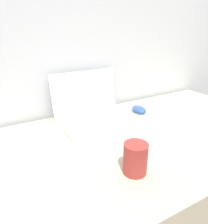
{
  "coord_description": "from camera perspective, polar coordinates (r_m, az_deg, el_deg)",
  "views": [
    {
      "loc": [
        -0.53,
        -0.27,
        1.18
      ],
      "look_at": [
        -0.1,
        0.5,
        0.81
      ],
      "focal_mm": 35.0,
      "sensor_mm": 36.0,
      "label": 1
    }
  ],
  "objects": [
    {
      "name": "laptop",
      "position": [
        1.05,
        -2.75,
        0.17
      ],
      "size": [
        0.35,
        0.3,
        0.22
      ],
      "color": "silver",
      "rests_on": "desk"
    },
    {
      "name": "desk",
      "position": [
        1.16,
        8.08,
        -22.25
      ],
      "size": [
        1.43,
        0.73,
        0.73
      ],
      "color": "beige",
      "rests_on": "ground_plane"
    },
    {
      "name": "external_keyboard",
      "position": [
        0.9,
        -23.95,
        -8.51
      ],
      "size": [
        0.39,
        0.14,
        0.02
      ],
      "color": "silver",
      "rests_on": "desk"
    },
    {
      "name": "computer_mouse",
      "position": [
        1.15,
        9.1,
        0.48
      ],
      "size": [
        0.06,
        0.1,
        0.04
      ],
      "color": "white",
      "rests_on": "desk"
    },
    {
      "name": "wall_back",
      "position": [
        1.16,
        -2.61,
        26.27
      ],
      "size": [
        7.0,
        0.04,
        2.5
      ],
      "color": "silver",
      "rests_on": "ground_plane"
    },
    {
      "name": "drink_cup",
      "position": [
        0.7,
        8.19,
        -11.8
      ],
      "size": [
        0.08,
        0.08,
        0.1
      ],
      "color": "#9E332D",
      "rests_on": "desk"
    }
  ]
}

